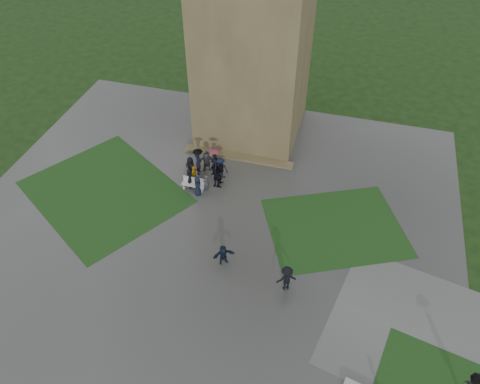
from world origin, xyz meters
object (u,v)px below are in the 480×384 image
(bench, at_px, (194,184))
(pedestrian_mid, at_px, (223,255))
(pedestrian_near, at_px, (287,278))
(tower, at_px, (254,28))

(bench, relative_size, pedestrian_mid, 1.16)
(bench, distance_m, pedestrian_mid, 7.37)
(bench, xyz_separation_m, pedestrian_near, (8.41, -6.95, 0.43))
(pedestrian_mid, bearing_deg, tower, 63.77)
(bench, distance_m, pedestrian_near, 10.92)
(tower, relative_size, pedestrian_mid, 12.05)
(pedestrian_mid, height_order, pedestrian_near, pedestrian_near)
(tower, height_order, bench, tower)
(tower, height_order, pedestrian_near, tower)
(tower, distance_m, bench, 12.47)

